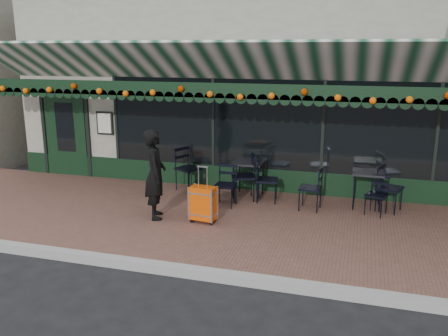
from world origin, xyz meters
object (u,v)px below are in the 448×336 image
(chair_b_right, at_px, (267,180))
(cafe_table_a, at_px, (368,175))
(chair_a_right, at_px, (390,188))
(chair_b_front, at_px, (225,186))
(chair_a_front, at_px, (377,195))
(chair_solo, at_px, (188,169))
(cafe_table_b, at_px, (248,165))
(suitcase, at_px, (203,204))
(chair_a_left, at_px, (310,188))
(chair_b_left, at_px, (243,177))
(woman, at_px, (155,174))

(chair_b_right, bearing_deg, cafe_table_a, -91.37)
(chair_a_right, relative_size, chair_b_front, 1.09)
(chair_a_front, distance_m, chair_b_right, 2.16)
(chair_a_right, height_order, chair_a_front, chair_a_right)
(chair_a_front, xyz_separation_m, chair_solo, (-3.98, 0.52, 0.10))
(cafe_table_b, bearing_deg, suitcase, -103.71)
(chair_a_left, xyz_separation_m, chair_a_right, (1.48, 0.34, 0.03))
(cafe_table_a, bearing_deg, chair_solo, 178.25)
(cafe_table_a, distance_m, cafe_table_b, 2.42)
(cafe_table_a, distance_m, chair_a_front, 0.52)
(chair_b_left, bearing_deg, chair_a_left, 59.67)
(chair_a_left, distance_m, chair_b_front, 1.67)
(chair_solo, bearing_deg, chair_b_right, -73.46)
(cafe_table_a, distance_m, chair_b_front, 2.81)
(cafe_table_a, bearing_deg, chair_a_left, -156.49)
(cafe_table_b, relative_size, chair_solo, 0.79)
(cafe_table_a, xyz_separation_m, chair_a_front, (0.17, -0.41, -0.28))
(chair_a_right, distance_m, chair_b_left, 2.89)
(woman, bearing_deg, chair_b_right, -74.38)
(chair_b_left, bearing_deg, woman, -60.98)
(chair_b_front, height_order, chair_solo, chair_solo)
(chair_a_front, xyz_separation_m, chair_b_right, (-2.15, 0.21, 0.07))
(chair_a_right, xyz_separation_m, chair_b_front, (-3.12, -0.59, -0.04))
(suitcase, relative_size, chair_b_front, 1.25)
(suitcase, height_order, chair_b_left, suitcase)
(woman, distance_m, suitcase, 1.04)
(chair_a_right, relative_size, chair_solo, 0.94)
(cafe_table_b, height_order, chair_a_left, chair_a_left)
(woman, xyz_separation_m, suitcase, (0.92, 0.00, -0.48))
(suitcase, xyz_separation_m, chair_a_right, (3.25, 1.59, 0.11))
(chair_a_left, xyz_separation_m, chair_a_front, (1.24, 0.06, -0.05))
(chair_b_left, bearing_deg, chair_a_right, 71.36)
(chair_a_front, distance_m, chair_b_left, 2.66)
(chair_a_front, relative_size, chair_b_right, 0.84)
(chair_b_left, bearing_deg, suitcase, -34.16)
(cafe_table_b, xyz_separation_m, chair_b_right, (0.44, -0.21, -0.24))
(cafe_table_b, height_order, chair_b_right, chair_b_right)
(woman, xyz_separation_m, chair_a_right, (4.17, 1.60, -0.38))
(cafe_table_b, bearing_deg, chair_b_front, -111.70)
(suitcase, xyz_separation_m, chair_b_right, (0.87, 1.52, 0.10))
(chair_b_left, bearing_deg, chair_b_right, 71.85)
(woman, relative_size, chair_b_right, 1.86)
(woman, relative_size, chair_a_right, 1.83)
(chair_a_right, distance_m, chair_b_right, 2.39)
(suitcase, relative_size, chair_a_front, 1.38)
(chair_a_front, bearing_deg, cafe_table_b, -169.12)
(cafe_table_b, distance_m, chair_a_right, 2.84)
(chair_b_right, bearing_deg, suitcase, 143.24)
(chair_b_left, xyz_separation_m, chair_solo, (-1.33, 0.33, -0.01))
(chair_b_right, distance_m, chair_b_front, 0.90)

